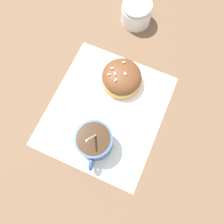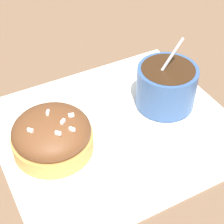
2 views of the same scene
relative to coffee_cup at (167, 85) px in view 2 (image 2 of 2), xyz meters
The scene contains 4 objects.
ground_plane 0.09m from the coffee_cup, ahead, with size 3.00×3.00×0.00m, color brown.
paper_napkin 0.09m from the coffee_cup, ahead, with size 0.31×0.28×0.00m.
coffee_cup is the anchor object (origin of this frame).
frosted_pastry 0.17m from the coffee_cup, ahead, with size 0.10×0.10×0.05m.
Camera 2 is at (0.18, 0.31, 0.35)m, focal length 60.00 mm.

